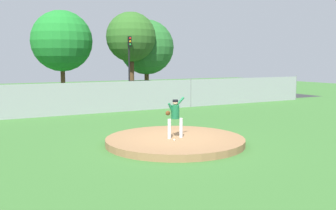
{
  "coord_description": "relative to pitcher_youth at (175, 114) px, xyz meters",
  "views": [
    {
      "loc": [
        -7.27,
        -12.77,
        3.3
      ],
      "look_at": [
        0.47,
        1.46,
        1.39
      ],
      "focal_mm": 40.46,
      "sensor_mm": 36.0,
      "label": 1
    }
  ],
  "objects": [
    {
      "name": "chainlink_fence",
      "position": [
        0.05,
        10.07,
        -0.22
      ],
      "size": [
        34.86,
        0.07,
        2.06
      ],
      "color": "gray",
      "rests_on": "ground_plane"
    },
    {
      "name": "tree_broad_right",
      "position": [
        7.3,
        21.45,
        4.31
      ],
      "size": [
        4.79,
        4.79,
        7.94
      ],
      "color": "#4C331E",
      "rests_on": "ground_plane"
    },
    {
      "name": "baseball",
      "position": [
        -0.28,
        -0.45,
        -0.9
      ],
      "size": [
        0.07,
        0.07,
        0.07
      ],
      "primitive_type": "sphere",
      "color": "white",
      "rests_on": "pitchers_mound"
    },
    {
      "name": "parked_car_teal",
      "position": [
        0.21,
        14.52,
        -0.43
      ],
      "size": [
        1.98,
        4.08,
        1.61
      ],
      "color": "#146066",
      "rests_on": "ground_plane"
    },
    {
      "name": "traffic_cone_orange",
      "position": [
        10.11,
        12.35,
        -0.94
      ],
      "size": [
        0.4,
        0.4,
        0.55
      ],
      "color": "orange",
      "rests_on": "asphalt_strip"
    },
    {
      "name": "pitchers_mound",
      "position": [
        0.05,
        0.07,
        -1.07
      ],
      "size": [
        5.48,
        5.48,
        0.27
      ],
      "primitive_type": "cylinder",
      "color": "olive",
      "rests_on": "ground_plane"
    },
    {
      "name": "ground_plane",
      "position": [
        0.05,
        6.07,
        -1.2
      ],
      "size": [
        80.0,
        80.0,
        0.0
      ],
      "primitive_type": "plane",
      "color": "#386B2D"
    },
    {
      "name": "parked_car_red",
      "position": [
        5.33,
        14.11,
        -0.39
      ],
      "size": [
        1.86,
        4.8,
        1.69
      ],
      "color": "#A81919",
      "rests_on": "ground_plane"
    },
    {
      "name": "traffic_light_far",
      "position": [
        6.06,
        18.95,
        2.47
      ],
      "size": [
        0.28,
        0.46,
        5.43
      ],
      "color": "black",
      "rests_on": "ground_plane"
    },
    {
      "name": "tree_bushy_near",
      "position": [
        1.04,
        23.01,
        3.87
      ],
      "size": [
        5.61,
        5.61,
        7.89
      ],
      "color": "#4C331E",
      "rests_on": "ground_plane"
    },
    {
      "name": "asphalt_strip",
      "position": [
        0.05,
        14.57,
        -1.2
      ],
      "size": [
        44.0,
        7.0,
        0.01
      ],
      "primitive_type": "cube",
      "color": "#2B2B2D",
      "rests_on": "ground_plane"
    },
    {
      "name": "pitcher_youth",
      "position": [
        0.0,
        0.0,
        0.0
      ],
      "size": [
        0.8,
        0.32,
        1.62
      ],
      "color": "silver",
      "rests_on": "pitchers_mound"
    },
    {
      "name": "tree_slender_far",
      "position": [
        9.84,
        23.35,
        3.46
      ],
      "size": [
        5.68,
        5.68,
        7.52
      ],
      "color": "#4C331E",
      "rests_on": "ground_plane"
    }
  ]
}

